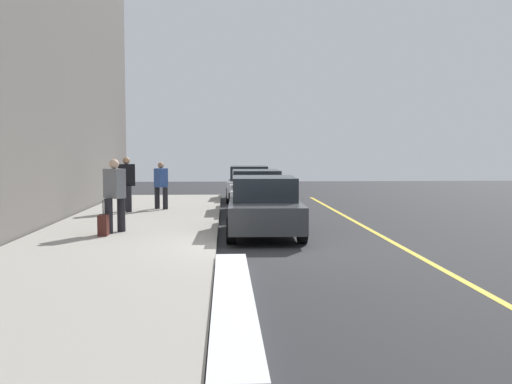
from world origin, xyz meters
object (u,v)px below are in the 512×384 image
parked_car_white (256,192)px  pedestrian_black_coat (127,183)px  pedestrian_blue_coat (161,184)px  parked_car_charcoal (264,206)px  pedestrian_grey_coat (115,193)px  rolling_suitcase (103,225)px  parked_car_silver (249,183)px

parked_car_white → pedestrian_black_coat: size_ratio=2.29×
pedestrian_blue_coat → parked_car_charcoal: bearing=30.9°
pedestrian_grey_coat → rolling_suitcase: size_ratio=2.12×
pedestrian_black_coat → pedestrian_blue_coat: size_ratio=1.12×
parked_car_charcoal → pedestrian_grey_coat: pedestrian_grey_coat is taller
parked_car_charcoal → pedestrian_blue_coat: size_ratio=2.56×
pedestrian_grey_coat → rolling_suitcase: (0.54, -0.18, -0.72)m
pedestrian_grey_coat → rolling_suitcase: pedestrian_grey_coat is taller
parked_car_charcoal → rolling_suitcase: size_ratio=4.84×
pedestrian_black_coat → pedestrian_grey_coat: size_ratio=1.00×
pedestrian_black_coat → rolling_suitcase: pedestrian_black_coat is taller
pedestrian_black_coat → parked_car_charcoal: bearing=42.9°
parked_car_white → pedestrian_black_coat: pedestrian_black_coat is taller
parked_car_silver → pedestrian_grey_coat: 11.40m
pedestrian_blue_coat → rolling_suitcase: (6.32, -0.69, -0.61)m
pedestrian_black_coat → pedestrian_grey_coat: bearing=6.2°
pedestrian_black_coat → rolling_suitcase: (5.52, 0.36, -0.72)m
parked_car_white → pedestrian_black_coat: (0.50, -4.37, 0.37)m
parked_car_silver → parked_car_white: bearing=0.2°
pedestrian_blue_coat → parked_car_white: bearing=84.8°
parked_car_silver → parked_car_white: size_ratio=1.00×
parked_car_white → pedestrian_black_coat: bearing=-83.5°
parked_car_silver → pedestrian_blue_coat: pedestrian_blue_coat is taller
parked_car_white → rolling_suitcase: (6.02, -4.00, -0.35)m
pedestrian_grey_coat → parked_car_charcoal: bearing=95.3°
parked_car_white → pedestrian_black_coat: 4.41m
pedestrian_blue_coat → parked_car_silver: bearing=146.4°
pedestrian_blue_coat → rolling_suitcase: 6.39m
parked_car_charcoal → pedestrian_grey_coat: 3.79m
parked_car_charcoal → pedestrian_black_coat: bearing=-137.1°
parked_car_silver → parked_car_charcoal: 10.39m
pedestrian_blue_coat → rolling_suitcase: size_ratio=1.89×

